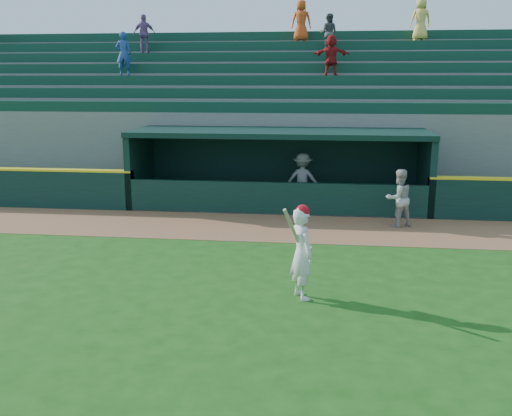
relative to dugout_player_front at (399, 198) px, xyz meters
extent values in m
plane|color=#1A4812|center=(-3.53, -5.45, -0.81)|extent=(120.00, 120.00, 0.00)
cube|color=brown|center=(-3.53, -0.55, -0.81)|extent=(40.00, 3.00, 0.01)
imported|color=#A8A7A2|center=(0.00, 0.00, 0.00)|extent=(0.98, 0.90, 1.62)
imported|color=#A0A09B|center=(-2.77, 2.43, 0.05)|extent=(1.16, 0.72, 1.72)
cube|color=slate|center=(-3.53, 2.25, -0.79)|extent=(9.00, 2.60, 0.04)
cube|color=black|center=(-8.13, 2.25, 0.34)|extent=(0.20, 2.60, 2.30)
cube|color=black|center=(1.07, 2.25, 0.34)|extent=(0.20, 2.60, 2.30)
cube|color=black|center=(-3.53, 3.55, 0.34)|extent=(9.40, 0.20, 2.30)
cube|color=black|center=(-3.53, 2.25, 1.57)|extent=(9.40, 2.80, 0.16)
cube|color=black|center=(-3.53, 1.03, -0.31)|extent=(9.00, 0.16, 1.00)
cube|color=brown|center=(-3.53, 3.05, -0.56)|extent=(8.40, 0.45, 0.10)
cube|color=slate|center=(-3.53, 4.07, 0.64)|extent=(34.00, 0.85, 2.91)
cube|color=#0F3828|center=(-3.53, 3.95, 2.28)|extent=(34.00, 0.60, 0.36)
cube|color=slate|center=(-3.53, 4.92, 0.87)|extent=(34.00, 0.85, 3.36)
cube|color=#0F3828|center=(-3.53, 4.80, 2.73)|extent=(34.00, 0.60, 0.36)
cube|color=slate|center=(-3.53, 5.77, 1.09)|extent=(34.00, 0.85, 3.81)
cube|color=#0F3828|center=(-3.53, 5.65, 3.18)|extent=(34.00, 0.60, 0.36)
cube|color=slate|center=(-3.53, 6.62, 1.32)|extent=(34.00, 0.85, 4.26)
cube|color=#0F3828|center=(-3.53, 6.50, 3.63)|extent=(34.00, 0.60, 0.36)
cube|color=slate|center=(-3.53, 7.47, 1.54)|extent=(34.00, 0.85, 4.71)
cube|color=#0F3828|center=(-3.53, 7.35, 4.08)|extent=(34.00, 0.60, 0.36)
cube|color=slate|center=(-3.53, 8.32, 1.77)|extent=(34.00, 0.85, 5.16)
cube|color=#0F3828|center=(-3.53, 8.20, 4.53)|extent=(34.00, 0.60, 0.36)
cube|color=slate|center=(-3.53, 9.17, 1.99)|extent=(34.00, 0.85, 5.61)
cube|color=#0F3828|center=(-3.53, 9.05, 4.98)|extent=(34.00, 0.60, 0.36)
cube|color=slate|center=(-3.53, 9.75, 1.99)|extent=(34.50, 0.30, 5.61)
imported|color=#CC4516|center=(-3.16, 8.22, 5.52)|extent=(0.81, 0.54, 1.62)
imported|color=maroon|center=(-1.94, 5.67, 4.08)|extent=(1.34, 0.46, 1.43)
imported|color=navy|center=(-9.74, 5.67, 4.16)|extent=(0.64, 0.47, 1.61)
imported|color=#454545|center=(-2.06, 7.37, 4.98)|extent=(0.79, 0.67, 1.44)
imported|color=#E9C052|center=(1.53, 8.22, 5.52)|extent=(0.86, 0.63, 1.62)
imported|color=#865491|center=(-9.43, 7.37, 5.02)|extent=(0.91, 0.44, 1.51)
imported|color=silver|center=(-2.45, -5.66, 0.06)|extent=(0.67, 0.75, 1.74)
sphere|color=#A70914|center=(-2.45, -5.66, 0.86)|extent=(0.27, 0.27, 0.27)
cylinder|color=tan|center=(-2.63, -5.88, 0.63)|extent=(0.31, 0.45, 0.76)
camera|label=1|loc=(-2.07, -15.85, 3.23)|focal=40.00mm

